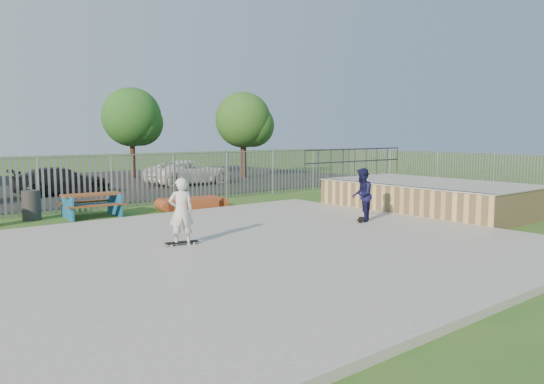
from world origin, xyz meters
TOP-DOWN VIEW (x-y plane):
  - ground at (0.00, 0.00)m, footprint 120.00×120.00m
  - concrete_slab at (0.00, 0.00)m, footprint 15.00×12.00m
  - quarter_pipe at (9.50, 1.04)m, footprint 5.50×7.05m
  - fence at (1.00, 4.59)m, footprint 26.04×16.02m
  - picnic_table at (-0.32, 7.59)m, footprint 2.02×1.71m
  - funbox at (3.23, 6.98)m, footprint 2.29×1.44m
  - trash_bin_grey at (-2.07, 8.22)m, footprint 0.59×0.59m
  - parking_lot at (0.00, 19.00)m, footprint 40.00×18.00m
  - car_dark at (1.03, 14.82)m, footprint 4.39×1.92m
  - car_white at (7.99, 15.21)m, footprint 5.00×2.61m
  - tree_mid at (7.49, 21.27)m, footprint 3.66×3.66m
  - tree_right at (13.16, 17.25)m, footprint 3.51×3.51m
  - skateboard_a at (5.41, 0.62)m, footprint 0.77×0.62m
  - skateboard_b at (-0.58, 1.07)m, footprint 0.82×0.37m
  - skater_navy at (5.41, 0.62)m, footprint 1.00×0.96m
  - skater_white at (-0.58, 1.07)m, footprint 0.70×0.59m

SIDE VIEW (x-z plane):
  - ground at x=0.00m, z-range 0.00..0.00m
  - parking_lot at x=0.00m, z-range 0.00..0.02m
  - concrete_slab at x=0.00m, z-range 0.00..0.15m
  - skateboard_a at x=5.41m, z-range 0.15..0.23m
  - skateboard_b at x=-0.58m, z-range 0.15..0.23m
  - funbox at x=3.23m, z-range 0.00..0.43m
  - picnic_table at x=-0.32m, z-range 0.01..0.81m
  - trash_bin_grey at x=-2.07m, z-range 0.00..0.98m
  - quarter_pipe at x=9.50m, z-range -0.54..1.65m
  - car_dark at x=1.03m, z-range 0.02..1.28m
  - car_white at x=7.99m, z-range 0.02..1.37m
  - skater_navy at x=5.41m, z-range 0.15..1.77m
  - skater_white at x=-0.58m, z-range 0.15..1.77m
  - fence at x=1.00m, z-range 0.00..2.00m
  - tree_right at x=13.16m, z-range 0.93..6.34m
  - tree_mid at x=7.49m, z-range 0.98..6.63m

